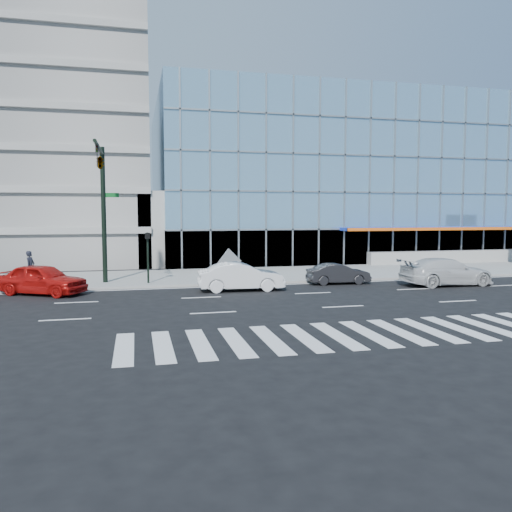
# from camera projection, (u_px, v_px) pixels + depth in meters

# --- Properties ---
(ground) EXTENTS (160.00, 160.00, 0.00)m
(ground) POSITION_uv_depth(u_px,v_px,m) (313.00, 293.00, 26.71)
(ground) COLOR black
(ground) RESTS_ON ground
(sidewalk) EXTENTS (120.00, 8.00, 0.15)m
(sidewalk) POSITION_uv_depth(u_px,v_px,m) (273.00, 274.00, 34.45)
(sidewalk) COLOR gray
(sidewalk) RESTS_ON ground
(theatre_building) EXTENTS (42.00, 26.00, 15.00)m
(theatre_building) POSITION_uv_depth(u_px,v_px,m) (352.00, 184.00, 54.53)
(theatre_building) COLOR #7FB3D4
(theatre_building) RESTS_ON ground
(parking_garage) EXTENTS (24.00, 24.00, 20.00)m
(parking_garage) POSITION_uv_depth(u_px,v_px,m) (14.00, 152.00, 46.35)
(parking_garage) COLOR gray
(parking_garage) RESTS_ON ground
(ramp_block) EXTENTS (6.00, 8.00, 6.00)m
(ramp_block) POSITION_uv_depth(u_px,v_px,m) (174.00, 228.00, 42.48)
(ramp_block) COLOR gray
(ramp_block) RESTS_ON ground
(tower_backdrop) EXTENTS (14.00, 14.00, 48.00)m
(tower_backdrop) POSITION_uv_depth(u_px,v_px,m) (8.00, 98.00, 85.44)
(tower_backdrop) COLOR gray
(tower_backdrop) RESTS_ON ground
(traffic_signal) EXTENTS (1.14, 5.74, 8.00)m
(traffic_signal) POSITION_uv_depth(u_px,v_px,m) (101.00, 180.00, 28.03)
(traffic_signal) COLOR black
(traffic_signal) RESTS_ON sidewalk
(ped_signal_post) EXTENTS (0.30, 0.33, 3.00)m
(ped_signal_post) POSITION_uv_depth(u_px,v_px,m) (148.00, 250.00, 29.32)
(ped_signal_post) COLOR black
(ped_signal_post) RESTS_ON sidewalk
(white_suv) EXTENTS (5.59, 2.28, 1.62)m
(white_suv) POSITION_uv_depth(u_px,v_px,m) (446.00, 272.00, 29.59)
(white_suv) COLOR silver
(white_suv) RESTS_ON ground
(white_sedan) EXTENTS (4.81, 1.88, 1.56)m
(white_sedan) POSITION_uv_depth(u_px,v_px,m) (241.00, 277.00, 27.55)
(white_sedan) COLOR white
(white_sedan) RESTS_ON ground
(dark_sedan) EXTENTS (3.82, 1.46, 1.24)m
(dark_sedan) POSITION_uv_depth(u_px,v_px,m) (338.00, 274.00, 30.20)
(dark_sedan) COLOR black
(dark_sedan) RESTS_ON ground
(red_sedan) EXTENTS (5.09, 4.00, 1.62)m
(red_sedan) POSITION_uv_depth(u_px,v_px,m) (42.00, 279.00, 26.20)
(red_sedan) COLOR #B7110E
(red_sedan) RESTS_ON ground
(pedestrian) EXTENTS (0.64, 0.79, 1.89)m
(pedestrian) POSITION_uv_depth(u_px,v_px,m) (30.00, 267.00, 29.77)
(pedestrian) COLOR black
(pedestrian) RESTS_ON sidewalk
(tilted_panel) EXTENTS (1.76, 0.65, 1.84)m
(tilted_panel) POSITION_uv_depth(u_px,v_px,m) (229.00, 262.00, 32.63)
(tilted_panel) COLOR gray
(tilted_panel) RESTS_ON sidewalk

